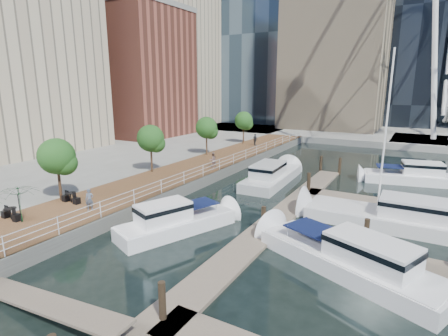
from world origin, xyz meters
TOP-DOWN VIEW (x-y plane):
  - ground at (0.00, 0.00)m, footprint 520.00×520.00m
  - boardwalk at (-9.00, 15.00)m, footprint 6.00×60.00m
  - seawall at (-6.00, 15.00)m, footprint 0.25×60.00m
  - land_inland at (-36.00, 15.00)m, footprint 48.00×90.00m
  - land_far at (0.00, 102.00)m, footprint 200.00×114.00m
  - pier at (14.00, 52.00)m, footprint 14.00×12.00m
  - railing at (-6.10, 15.00)m, footprint 0.10×60.00m
  - floating_docks at (7.97, 9.98)m, footprint 16.00×34.00m
  - midrise_condos at (-33.57, 26.82)m, footprint 19.00×67.00m
  - street_trees at (-11.40, 14.00)m, footprint 2.60×42.60m
  - yacht_foreground at (8.60, 5.81)m, footprint 10.94×6.78m
  - pedestrian_near at (-7.82, 3.61)m, footprint 0.65×0.62m
  - pedestrian_mid at (-7.14, 18.46)m, footprint 0.90×0.97m
  - pedestrian_far at (-9.06, 32.98)m, footprint 1.06×0.86m
  - moored_yachts at (9.19, 12.43)m, footprint 24.41×38.88m

SIDE VIEW (x-z plane):
  - ground at x=0.00m, z-range 0.00..0.00m
  - yacht_foreground at x=8.60m, z-range -1.07..1.07m
  - moored_yachts at x=9.19m, z-range -5.75..5.75m
  - floating_docks at x=7.97m, z-range -0.81..1.79m
  - boardwalk at x=-9.00m, z-range 0.00..1.00m
  - seawall at x=-6.00m, z-range 0.00..1.00m
  - land_inland at x=-36.00m, z-range 0.00..1.00m
  - land_far at x=0.00m, z-range 0.00..1.00m
  - pier at x=14.00m, z-range 0.00..1.00m
  - railing at x=-6.10m, z-range 1.00..2.05m
  - pedestrian_near at x=-7.82m, z-range 1.00..2.49m
  - pedestrian_mid at x=-7.14m, z-range 1.00..2.60m
  - pedestrian_far at x=-9.06m, z-range 1.00..2.69m
  - street_trees at x=-11.40m, z-range 1.99..6.59m
  - midrise_condos at x=-33.57m, z-range -0.58..27.42m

